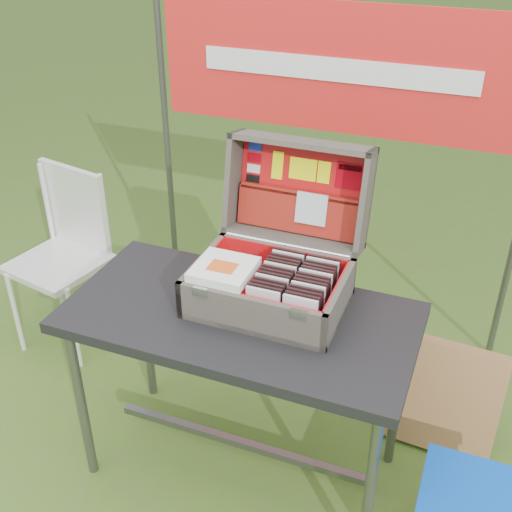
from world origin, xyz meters
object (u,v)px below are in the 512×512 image
at_px(table, 241,395).
at_px(cardboard_box, 444,397).
at_px(chair, 59,265).
at_px(suitcase, 275,235).

bearing_deg(table, cardboard_box, 31.58).
relative_size(table, chair, 1.39).
bearing_deg(cardboard_box, chair, -176.50).
bearing_deg(suitcase, chair, 166.09).
xyz_separation_m(suitcase, cardboard_box, (0.62, 0.28, -0.76)).
bearing_deg(cardboard_box, suitcase, -151.70).
distance_m(table, chair, 1.19).
bearing_deg(table, suitcase, 62.98).
relative_size(chair, cardboard_box, 1.89).
distance_m(table, cardboard_box, 0.83).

